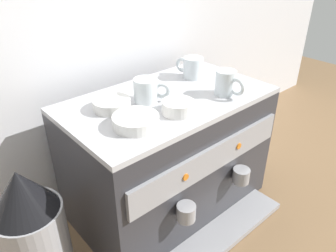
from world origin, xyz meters
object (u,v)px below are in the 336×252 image
object	(u,v)px
ceramic_cup_2	(147,90)
ceramic_bowl_0	(112,104)
espresso_machine	(169,155)
milk_pitcher	(240,143)
ceramic_bowl_2	(178,107)
ceramic_cup_0	(192,67)
ceramic_cup_1	(226,83)
coffee_grinder	(33,234)
ceramic_bowl_1	(136,121)

from	to	relation	value
ceramic_cup_2	ceramic_bowl_0	world-z (taller)	ceramic_cup_2
espresso_machine	milk_pitcher	xyz separation A→B (m)	(0.45, 0.02, -0.15)
ceramic_bowl_2	milk_pitcher	distance (m)	0.64
ceramic_cup_0	espresso_machine	bearing A→B (deg)	-156.68
espresso_machine	ceramic_cup_0	distance (m)	0.32
ceramic_cup_1	ceramic_cup_2	bearing A→B (deg)	149.40
coffee_grinder	espresso_machine	bearing A→B (deg)	1.34
coffee_grinder	ceramic_bowl_2	bearing A→B (deg)	-10.39
espresso_machine	ceramic_cup_2	size ratio (longest dim) A/B	6.96
ceramic_cup_1	coffee_grinder	bearing A→B (deg)	171.91
ceramic_bowl_0	ceramic_bowl_1	world-z (taller)	same
coffee_grinder	ceramic_bowl_0	bearing A→B (deg)	11.59
ceramic_bowl_0	milk_pitcher	size ratio (longest dim) A/B	0.87
ceramic_cup_2	ceramic_bowl_2	world-z (taller)	ceramic_cup_2
ceramic_cup_2	coffee_grinder	xyz separation A→B (m)	(-0.42, -0.04, -0.28)
espresso_machine	ceramic_bowl_1	size ratio (longest dim) A/B	5.32
ceramic_bowl_0	ceramic_bowl_2	bearing A→B (deg)	-48.37
ceramic_bowl_1	ceramic_bowl_0	bearing A→B (deg)	86.47
ceramic_cup_2	ceramic_bowl_0	size ratio (longest dim) A/B	0.87
ceramic_cup_1	ceramic_bowl_0	size ratio (longest dim) A/B	0.97
ceramic_cup_2	ceramic_cup_1	bearing A→B (deg)	-30.60
ceramic_cup_0	milk_pitcher	xyz separation A→B (m)	(0.27, -0.06, -0.41)
ceramic_cup_2	espresso_machine	bearing A→B (deg)	-21.24
ceramic_cup_0	ceramic_bowl_0	bearing A→B (deg)	-176.19
ceramic_cup_1	milk_pitcher	bearing A→B (deg)	22.50
ceramic_bowl_0	milk_pitcher	world-z (taller)	ceramic_bowl_0
espresso_machine	ceramic_bowl_2	world-z (taller)	ceramic_bowl_2
ceramic_cup_0	ceramic_cup_2	xyz separation A→B (m)	(-0.24, -0.05, -0.00)
ceramic_cup_0	coffee_grinder	bearing A→B (deg)	-172.50
coffee_grinder	ceramic_cup_2	bearing A→B (deg)	5.02
ceramic_cup_0	coffee_grinder	size ratio (longest dim) A/B	0.27
ceramic_bowl_1	coffee_grinder	world-z (taller)	ceramic_bowl_1
espresso_machine	ceramic_cup_1	distance (m)	0.32
ceramic_bowl_0	coffee_grinder	xyz separation A→B (m)	(-0.31, -0.06, -0.25)
ceramic_cup_1	ceramic_bowl_2	distance (m)	0.20
ceramic_cup_2	coffee_grinder	world-z (taller)	ceramic_cup_2
ceramic_cup_1	ceramic_bowl_1	xyz separation A→B (m)	(-0.33, 0.03, -0.03)
ceramic_bowl_2	milk_pitcher	world-z (taller)	ceramic_bowl_2
ceramic_bowl_0	coffee_grinder	size ratio (longest dim) A/B	0.27
espresso_machine	ceramic_cup_1	xyz separation A→B (m)	(0.15, -0.10, 0.26)
ceramic_bowl_1	ceramic_bowl_2	world-z (taller)	ceramic_bowl_2
ceramic_bowl_0	ceramic_bowl_2	world-z (taller)	ceramic_bowl_2
espresso_machine	ceramic_bowl_1	distance (m)	0.31
ceramic_bowl_1	ceramic_bowl_2	xyz separation A→B (m)	(0.14, -0.02, 0.00)
ceramic_cup_0	ceramic_cup_1	bearing A→B (deg)	-98.41
ceramic_bowl_1	milk_pitcher	xyz separation A→B (m)	(0.63, 0.09, -0.39)
coffee_grinder	ceramic_bowl_1	bearing A→B (deg)	-11.72
ceramic_cup_1	ceramic_bowl_0	distance (m)	0.36
milk_pitcher	ceramic_cup_0	bearing A→B (deg)	168.32
ceramic_bowl_0	ceramic_bowl_2	distance (m)	0.19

